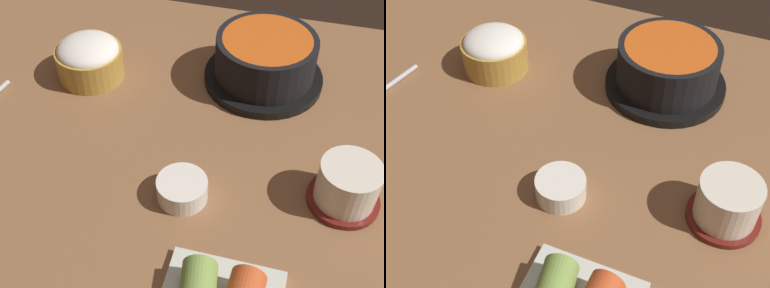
# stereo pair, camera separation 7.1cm
# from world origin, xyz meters

# --- Properties ---
(dining_table) EXTENTS (1.00, 0.76, 0.02)m
(dining_table) POSITION_xyz_m (0.00, 0.00, 0.01)
(dining_table) COLOR brown
(dining_table) RESTS_ON ground
(stone_pot) EXTENTS (0.19, 0.19, 0.08)m
(stone_pot) POSITION_xyz_m (0.09, 0.18, 0.06)
(stone_pot) COLOR black
(stone_pot) RESTS_ON dining_table
(rice_bowl) EXTENTS (0.11, 0.11, 0.07)m
(rice_bowl) POSITION_xyz_m (-0.19, 0.12, 0.06)
(rice_bowl) COLOR #B78C38
(rice_bowl) RESTS_ON dining_table
(tea_cup_with_saucer) EXTENTS (0.09, 0.09, 0.07)m
(tea_cup_with_saucer) POSITION_xyz_m (0.23, -0.04, 0.05)
(tea_cup_with_saucer) COLOR maroon
(tea_cup_with_saucer) RESTS_ON dining_table
(banchan_cup_center) EXTENTS (0.07, 0.07, 0.03)m
(banchan_cup_center) POSITION_xyz_m (0.02, -0.09, 0.04)
(banchan_cup_center) COLOR white
(banchan_cup_center) RESTS_ON dining_table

